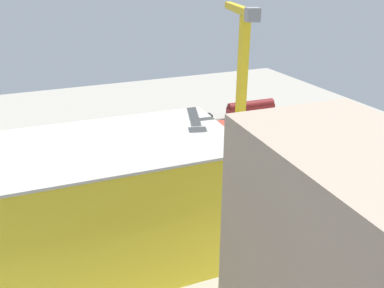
# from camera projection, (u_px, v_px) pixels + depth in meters

# --- Properties ---
(ground_plane) EXTENTS (175.59, 175.59, 0.00)m
(ground_plane) POSITION_uv_depth(u_px,v_px,m) (162.00, 170.00, 95.14)
(ground_plane) COLOR #9E998C
(ground_plane) RESTS_ON ground
(rail_bed) EXTENTS (110.15, 17.72, 0.01)m
(rail_bed) POSITION_uv_depth(u_px,v_px,m) (139.00, 138.00, 113.61)
(rail_bed) COLOR #665E54
(rail_bed) RESTS_ON ground
(street_asphalt) EXTENTS (109.98, 12.64, 0.01)m
(street_asphalt) POSITION_uv_depth(u_px,v_px,m) (170.00, 181.00, 90.16)
(street_asphalt) COLOR #2D2D33
(street_asphalt) RESTS_ON ground
(track_rails) EXTENTS (109.69, 11.29, 0.12)m
(track_rails) POSITION_uv_depth(u_px,v_px,m) (139.00, 138.00, 113.54)
(track_rails) COLOR #9E9EA8
(track_rails) RESTS_ON ground
(platform_canopy_near) EXTENTS (68.50, 7.17, 4.52)m
(platform_canopy_near) POSITION_uv_depth(u_px,v_px,m) (158.00, 133.00, 106.25)
(platform_canopy_near) COLOR #C63D2D
(platform_canopy_near) RESTS_ON ground
(locomotive) EXTENTS (14.92, 3.23, 5.08)m
(locomotive) POSITION_uv_depth(u_px,v_px,m) (194.00, 121.00, 122.24)
(locomotive) COLOR black
(locomotive) RESTS_ON ground
(passenger_coach) EXTENTS (17.33, 3.57, 5.92)m
(passenger_coach) POSITION_uv_depth(u_px,v_px,m) (251.00, 109.00, 129.09)
(passenger_coach) COLOR black
(passenger_coach) RESTS_ON ground
(freight_coach_far) EXTENTS (16.30, 3.55, 6.31)m
(freight_coach_far) POSITION_uv_depth(u_px,v_px,m) (116.00, 135.00, 107.10)
(freight_coach_far) COLOR black
(freight_coach_far) RESTS_ON ground
(parked_car_0) EXTENTS (4.57, 2.00, 1.69)m
(parked_car_0) POSITION_uv_depth(u_px,v_px,m) (207.00, 164.00, 96.55)
(parked_car_0) COLOR black
(parked_car_0) RESTS_ON ground
(parked_car_1) EXTENTS (4.77, 1.94, 1.80)m
(parked_car_1) POSITION_uv_depth(u_px,v_px,m) (186.00, 168.00, 94.17)
(parked_car_1) COLOR black
(parked_car_1) RESTS_ON ground
(parked_car_2) EXTENTS (4.31, 1.93, 1.60)m
(parked_car_2) POSITION_uv_depth(u_px,v_px,m) (161.00, 172.00, 92.74)
(parked_car_2) COLOR black
(parked_car_2) RESTS_ON ground
(parked_car_3) EXTENTS (4.36, 2.01, 1.88)m
(parked_car_3) POSITION_uv_depth(u_px,v_px,m) (138.00, 178.00, 89.76)
(parked_car_3) COLOR black
(parked_car_3) RESTS_ON ground
(parked_car_4) EXTENTS (4.23, 1.82, 1.70)m
(parked_car_4) POSITION_uv_depth(u_px,v_px,m) (113.00, 182.00, 88.11)
(parked_car_4) COLOR black
(parked_car_4) RESTS_ON ground
(construction_building) EXTENTS (42.40, 22.71, 21.27)m
(construction_building) POSITION_uv_depth(u_px,v_px,m) (102.00, 207.00, 60.90)
(construction_building) COLOR yellow
(construction_building) RESTS_ON ground
(construction_roof_slab) EXTENTS (43.02, 23.33, 0.40)m
(construction_roof_slab) POSITION_uv_depth(u_px,v_px,m) (94.00, 145.00, 56.50)
(construction_roof_slab) COLOR #B7B2A8
(construction_roof_slab) RESTS_ON construction_building
(tower_crane) EXTENTS (8.10, 21.50, 40.25)m
(tower_crane) POSITION_uv_depth(u_px,v_px,m) (239.00, 107.00, 68.60)
(tower_crane) COLOR gray
(tower_crane) RESTS_ON ground
(box_truck_0) EXTENTS (9.01, 2.56, 3.56)m
(box_truck_0) POSITION_uv_depth(u_px,v_px,m) (39.00, 215.00, 74.31)
(box_truck_0) COLOR black
(box_truck_0) RESTS_ON ground
(box_truck_1) EXTENTS (9.05, 2.89, 3.33)m
(box_truck_1) POSITION_uv_depth(u_px,v_px,m) (144.00, 189.00, 83.42)
(box_truck_1) COLOR black
(box_truck_1) RESTS_ON ground
(box_truck_2) EXTENTS (9.60, 2.78, 3.64)m
(box_truck_2) POSITION_uv_depth(u_px,v_px,m) (160.00, 191.00, 82.36)
(box_truck_2) COLOR black
(box_truck_2) RESTS_ON ground
(street_tree_0) EXTENTS (6.10, 6.10, 8.46)m
(street_tree_0) POSITION_uv_depth(u_px,v_px,m) (87.00, 189.00, 76.28)
(street_tree_0) COLOR brown
(street_tree_0) RESTS_ON ground
(street_tree_1) EXTENTS (4.68, 4.68, 6.81)m
(street_tree_1) POSITION_uv_depth(u_px,v_px,m) (95.00, 190.00, 77.55)
(street_tree_1) COLOR brown
(street_tree_1) RESTS_ON ground
(street_tree_2) EXTENTS (5.18, 5.18, 7.10)m
(street_tree_2) POSITION_uv_depth(u_px,v_px,m) (47.00, 201.00, 73.84)
(street_tree_2) COLOR brown
(street_tree_2) RESTS_ON ground
(street_tree_3) EXTENTS (6.06, 6.06, 8.50)m
(street_tree_3) POSITION_uv_depth(u_px,v_px,m) (133.00, 178.00, 79.97)
(street_tree_3) COLOR brown
(street_tree_3) RESTS_ON ground
(street_tree_4) EXTENTS (4.01, 4.01, 6.59)m
(street_tree_4) POSITION_uv_depth(u_px,v_px,m) (95.00, 188.00, 78.13)
(street_tree_4) COLOR brown
(street_tree_4) RESTS_ON ground
(traffic_light) EXTENTS (0.50, 0.36, 6.80)m
(traffic_light) POSITION_uv_depth(u_px,v_px,m) (226.00, 163.00, 88.67)
(traffic_light) COLOR #333333
(traffic_light) RESTS_ON ground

